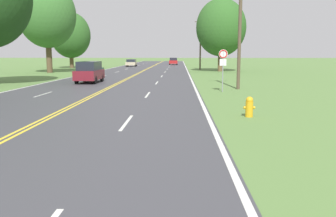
% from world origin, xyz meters
% --- Properties ---
extents(fire_hydrant, '(0.47, 0.31, 0.84)m').
position_xyz_m(fire_hydrant, '(8.15, 17.90, 0.43)').
color(fire_hydrant, gold).
rests_on(fire_hydrant, ground).
extents(traffic_sign, '(0.60, 0.10, 2.83)m').
position_xyz_m(traffic_sign, '(8.19, 27.41, 2.14)').
color(traffic_sign, gray).
rests_on(traffic_sign, ground).
extents(utility_pole_midground, '(1.80, 0.24, 9.14)m').
position_xyz_m(utility_pole_midground, '(9.55, 29.32, 4.72)').
color(utility_pole_midground, brown).
rests_on(utility_pole_midground, ground).
extents(utility_pole_far, '(1.80, 0.24, 8.03)m').
position_xyz_m(utility_pole_far, '(8.57, 60.40, 4.17)').
color(utility_pole_far, brown).
rests_on(utility_pole_far, ground).
extents(tree_mid_treeline, '(6.84, 6.84, 9.61)m').
position_xyz_m(tree_mid_treeline, '(-13.68, 65.90, 5.66)').
color(tree_mid_treeline, brown).
rests_on(tree_mid_treeline, ground).
extents(tree_right_cluster, '(6.99, 6.99, 10.18)m').
position_xyz_m(tree_right_cluster, '(11.12, 54.77, 6.14)').
color(tree_right_cluster, brown).
rests_on(tree_right_cluster, ground).
extents(tree_far_back, '(7.44, 7.44, 11.80)m').
position_xyz_m(tree_far_back, '(-12.04, 50.62, 7.50)').
color(tree_far_back, brown).
rests_on(tree_far_back, ground).
extents(car_maroon_suv_approaching, '(1.81, 4.19, 1.87)m').
position_xyz_m(car_maroon_suv_approaching, '(-2.61, 34.54, 0.97)').
color(car_maroon_suv_approaching, black).
rests_on(car_maroon_suv_approaching, ground).
extents(car_dark_green_hatchback_mid_near, '(2.03, 3.64, 1.55)m').
position_xyz_m(car_dark_green_hatchback_mid_near, '(-4.57, 43.34, 0.81)').
color(car_dark_green_hatchback_mid_near, black).
rests_on(car_dark_green_hatchback_mid_near, ground).
extents(car_champagne_hatchback_mid_far, '(1.89, 3.54, 1.40)m').
position_xyz_m(car_champagne_hatchback_mid_far, '(-4.09, 73.07, 0.75)').
color(car_champagne_hatchback_mid_far, black).
rests_on(car_champagne_hatchback_mid_far, ground).
extents(car_red_sedan_receding, '(1.86, 4.58, 1.56)m').
position_xyz_m(car_red_sedan_receding, '(3.94, 84.17, 0.80)').
color(car_red_sedan_receding, black).
rests_on(car_red_sedan_receding, ground).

